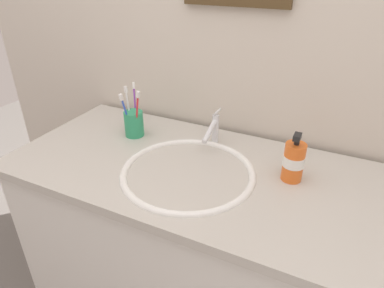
% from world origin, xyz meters
% --- Properties ---
extents(tiled_wall_back, '(2.45, 0.04, 2.40)m').
position_xyz_m(tiled_wall_back, '(0.00, 0.34, 1.20)').
color(tiled_wall_back, beige).
rests_on(tiled_wall_back, ground).
extents(vanity_counter, '(1.25, 0.59, 0.84)m').
position_xyz_m(vanity_counter, '(0.00, 0.00, 0.42)').
color(vanity_counter, silver).
rests_on(vanity_counter, ground).
extents(sink_basin, '(0.43, 0.43, 0.10)m').
position_xyz_m(sink_basin, '(-0.01, -0.04, 0.81)').
color(sink_basin, white).
rests_on(sink_basin, vanity_counter).
extents(faucet, '(0.02, 0.14, 0.12)m').
position_xyz_m(faucet, '(-0.01, 0.17, 0.90)').
color(faucet, silver).
rests_on(faucet, sink_basin).
extents(toothbrush_cup, '(0.07, 0.07, 0.10)m').
position_xyz_m(toothbrush_cup, '(-0.31, 0.11, 0.89)').
color(toothbrush_cup, '#2D9966').
rests_on(toothbrush_cup, vanity_counter).
extents(toothbrush_purple, '(0.03, 0.05, 0.19)m').
position_xyz_m(toothbrush_purple, '(-0.32, 0.15, 0.95)').
color(toothbrush_purple, purple).
rests_on(toothbrush_purple, toothbrush_cup).
extents(toothbrush_white, '(0.03, 0.02, 0.18)m').
position_xyz_m(toothbrush_white, '(-0.33, 0.11, 0.95)').
color(toothbrush_white, white).
rests_on(toothbrush_white, toothbrush_cup).
extents(toothbrush_red, '(0.05, 0.02, 0.19)m').
position_xyz_m(toothbrush_red, '(-0.27, 0.09, 0.95)').
color(toothbrush_red, red).
rests_on(toothbrush_red, toothbrush_cup).
extents(toothbrush_blue, '(0.02, 0.05, 0.18)m').
position_xyz_m(toothbrush_blue, '(-0.32, 0.07, 0.95)').
color(toothbrush_blue, blue).
rests_on(toothbrush_blue, toothbrush_cup).
extents(soap_dispenser, '(0.06, 0.06, 0.16)m').
position_xyz_m(soap_dispenser, '(0.29, 0.07, 0.91)').
color(soap_dispenser, orange).
rests_on(soap_dispenser, vanity_counter).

